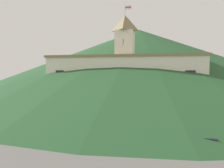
{
  "coord_description": "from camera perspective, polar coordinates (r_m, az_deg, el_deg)",
  "views": [
    {
      "loc": [
        9.24,
        -32.72,
        9.66
      ],
      "look_at": [
        0.0,
        8.04,
        7.09
      ],
      "focal_mm": 35.0,
      "sensor_mm": 36.0,
      "label": 1
    }
  ],
  "objects": [
    {
      "name": "ground_plane",
      "position": [
        35.35,
        -2.95,
        -12.35
      ],
      "size": [
        160.0,
        160.0,
        0.0
      ],
      "primitive_type": "plane",
      "color": "#605E5B"
    },
    {
      "name": "civic_building",
      "position": [
        56.49,
        3.35,
        1.03
      ],
      "size": [
        39.02,
        11.98,
        26.2
      ],
      "color": "silver",
      "rests_on": "ground"
    },
    {
      "name": "banner_fence",
      "position": [
        48.5,
        1.6,
        -6.74
      ],
      "size": [
        40.33,
        0.12,
        2.05
      ],
      "color": "red",
      "rests_on": "ground"
    },
    {
      "name": "hillside_backdrop",
      "position": [
        92.1,
        7.04,
        5.73
      ],
      "size": [
        137.24,
        137.24,
        26.53
      ],
      "primitive_type": "cone",
      "color": "#234C28",
      "rests_on": "ground"
    },
    {
      "name": "street_lamp_right",
      "position": [
        50.67,
        -4.98,
        -3.53
      ],
      "size": [
        1.26,
        0.36,
        4.73
      ],
      "color": "black",
      "rests_on": "ground"
    },
    {
      "name": "street_lamp_far_left",
      "position": [
        48.39,
        9.93,
        -4.29
      ],
      "size": [
        1.26,
        0.36,
        4.21
      ],
      "color": "black",
      "rests_on": "ground"
    },
    {
      "name": "car_yellow_coupe",
      "position": [
        30.83,
        23.34,
        -13.81
      ],
      "size": [
        4.35,
        2.44,
        1.35
      ],
      "rotation": [
        0.0,
        0.0,
        -0.1
      ],
      "color": "yellow",
      "rests_on": "ground"
    },
    {
      "name": "car_blue_van",
      "position": [
        37.79,
        -13.97,
        -9.89
      ],
      "size": [
        5.23,
        2.66,
        2.1
      ],
      "rotation": [
        0.0,
        0.0,
        -0.07
      ],
      "color": "#284C99",
      "rests_on": "ground"
    },
    {
      "name": "car_black_suv",
      "position": [
        45.73,
        -16.15,
        -7.76
      ],
      "size": [
        5.03,
        2.65,
        1.8
      ],
      "rotation": [
        0.0,
        0.0,
        0.07
      ],
      "color": "black",
      "rests_on": "ground"
    },
    {
      "name": "pedestrian",
      "position": [
        47.4,
        -3.61,
        -7.09
      ],
      "size": [
        0.51,
        0.51,
        1.72
      ],
      "rotation": [
        0.0,
        0.0,
        3.7
      ],
      "color": "brown",
      "rests_on": "ground"
    }
  ]
}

